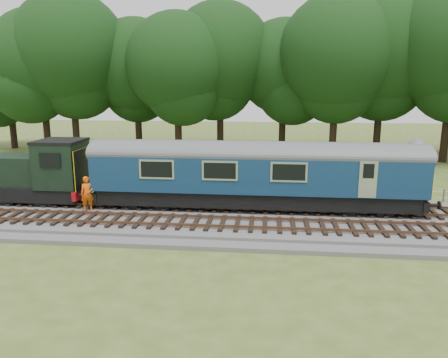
# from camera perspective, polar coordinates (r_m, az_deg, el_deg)

# --- Properties ---
(ground) EXTENTS (120.00, 120.00, 0.00)m
(ground) POSITION_cam_1_polar(r_m,az_deg,el_deg) (23.51, 7.13, -5.68)
(ground) COLOR #46551F
(ground) RESTS_ON ground
(ballast) EXTENTS (70.00, 7.00, 0.35)m
(ballast) POSITION_cam_1_polar(r_m,az_deg,el_deg) (23.45, 7.14, -5.27)
(ballast) COLOR #4C4C4F
(ballast) RESTS_ON ground
(track_north) EXTENTS (67.20, 2.40, 0.21)m
(track_north) POSITION_cam_1_polar(r_m,az_deg,el_deg) (24.72, 7.10, -3.75)
(track_north) COLOR black
(track_north) RESTS_ON ballast
(track_south) EXTENTS (67.20, 2.40, 0.21)m
(track_south) POSITION_cam_1_polar(r_m,az_deg,el_deg) (21.86, 7.22, -5.95)
(track_south) COLOR black
(track_south) RESTS_ON ballast
(fence) EXTENTS (64.00, 0.12, 1.00)m
(fence) POSITION_cam_1_polar(r_m,az_deg,el_deg) (27.82, 6.99, -2.79)
(fence) COLOR #6B6054
(fence) RESTS_ON ground
(tree_line) EXTENTS (70.00, 8.00, 18.00)m
(tree_line) POSITION_cam_1_polar(r_m,az_deg,el_deg) (44.93, 6.71, 3.11)
(tree_line) COLOR black
(tree_line) RESTS_ON ground
(dmu_railcar) EXTENTS (18.05, 2.86, 3.88)m
(dmu_railcar) POSITION_cam_1_polar(r_m,az_deg,el_deg) (24.21, 4.10, 1.31)
(dmu_railcar) COLOR black
(dmu_railcar) RESTS_ON ground
(shunter_loco) EXTENTS (8.92, 2.60, 3.38)m
(shunter_loco) POSITION_cam_1_polar(r_m,az_deg,el_deg) (28.44, -25.23, 0.52)
(shunter_loco) COLOR black
(shunter_loco) RESTS_ON ground
(worker) EXTENTS (0.84, 0.76, 1.94)m
(worker) POSITION_cam_1_polar(r_m,az_deg,el_deg) (25.10, -17.42, -1.86)
(worker) COLOR #EE5A0C
(worker) RESTS_ON ballast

